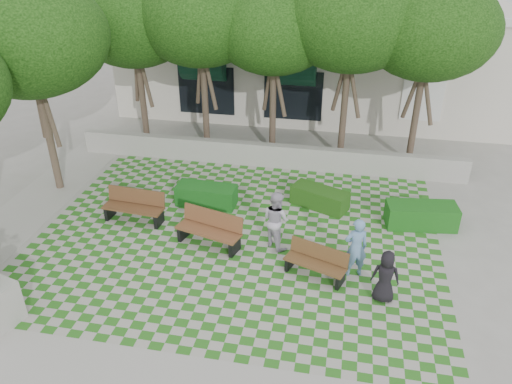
% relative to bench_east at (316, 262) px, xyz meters
% --- Properties ---
extents(ground, '(90.00, 90.00, 0.00)m').
position_rel_bench_east_xyz_m(ground, '(-2.49, 0.30, -0.43)').
color(ground, gray).
rests_on(ground, ground).
extents(lawn, '(12.00, 12.00, 0.00)m').
position_rel_bench_east_xyz_m(lawn, '(-2.49, 1.30, -0.42)').
color(lawn, '#2B721E').
rests_on(lawn, ground).
extents(sidewalk_west, '(2.00, 12.00, 0.01)m').
position_rel_bench_east_xyz_m(sidewalk_west, '(-9.69, 1.30, -0.42)').
color(sidewalk_west, '#9E9B93').
rests_on(sidewalk_west, ground).
extents(retaining_wall, '(15.00, 0.36, 0.90)m').
position_rel_bench_east_xyz_m(retaining_wall, '(-2.49, 6.50, 0.02)').
color(retaining_wall, '#9E9B93').
rests_on(retaining_wall, ground).
extents(bench_east, '(1.77, 1.11, 0.88)m').
position_rel_bench_east_xyz_m(bench_east, '(0.00, 0.00, 0.00)').
color(bench_east, '#55371D').
rests_on(bench_east, ground).
extents(bench_mid, '(2.08, 1.17, 1.04)m').
position_rel_bench_east_xyz_m(bench_mid, '(-3.20, 0.90, 0.07)').
color(bench_mid, brown).
rests_on(bench_mid, ground).
extents(bench_west, '(1.99, 0.80, 1.02)m').
position_rel_bench_east_xyz_m(bench_west, '(-5.92, 1.74, 0.07)').
color(bench_west, '#54341C').
rests_on(bench_west, ground).
extents(hedge_east, '(2.24, 1.13, 0.75)m').
position_rel_bench_east_xyz_m(hedge_east, '(3.01, 3.12, -0.05)').
color(hedge_east, '#155115').
rests_on(hedge_east, ground).
extents(hedge_midright, '(2.03, 1.43, 0.66)m').
position_rel_bench_east_xyz_m(hedge_midright, '(-0.20, 3.71, -0.10)').
color(hedge_midright, '#1D4813').
rests_on(hedge_midright, ground).
extents(hedge_midleft, '(2.02, 0.86, 0.70)m').
position_rel_bench_east_xyz_m(hedge_midleft, '(-3.95, 3.14, -0.08)').
color(hedge_midleft, '#155019').
rests_on(hedge_midleft, ground).
extents(person_blue, '(0.74, 0.60, 1.76)m').
position_rel_bench_east_xyz_m(person_blue, '(1.00, 0.24, 0.45)').
color(person_blue, '#6892BE').
rests_on(person_blue, ground).
extents(person_dark, '(0.73, 0.50, 1.44)m').
position_rel_bench_east_xyz_m(person_dark, '(1.76, -0.65, 0.30)').
color(person_dark, black).
rests_on(person_dark, ground).
extents(person_white, '(1.10, 1.07, 1.79)m').
position_rel_bench_east_xyz_m(person_white, '(-1.28, 1.19, 0.47)').
color(person_white, '#BCB4C6').
rests_on(person_white, ground).
extents(tree_row, '(17.70, 13.40, 7.41)m').
position_rel_bench_east_xyz_m(tree_row, '(-4.36, 6.26, 4.75)').
color(tree_row, '#47382B').
rests_on(tree_row, ground).
extents(building, '(18.00, 8.92, 5.15)m').
position_rel_bench_east_xyz_m(building, '(-1.56, 14.38, 2.09)').
color(building, beige).
rests_on(building, ground).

